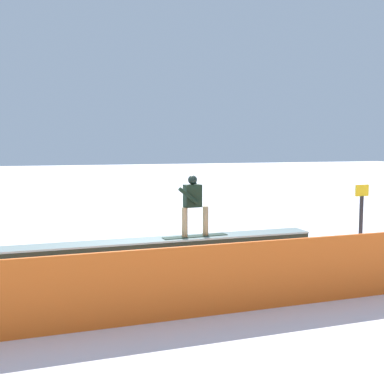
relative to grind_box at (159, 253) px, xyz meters
The scene contains 5 objects.
ground_plane 0.27m from the grind_box, ahead, with size 120.00×120.00×0.00m, color white.
grind_box is the anchor object (origin of this frame).
snowboarder 1.41m from the grind_box, behind, with size 1.61×0.44×1.47m.
safety_fence 3.49m from the grind_box, 90.00° to the left, with size 13.29×0.06×1.17m, color orange.
trail_marker 5.37m from the grind_box, behind, with size 0.40×0.10×1.76m.
Camera 1 is at (2.99, 10.29, 2.74)m, focal length 43.73 mm.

